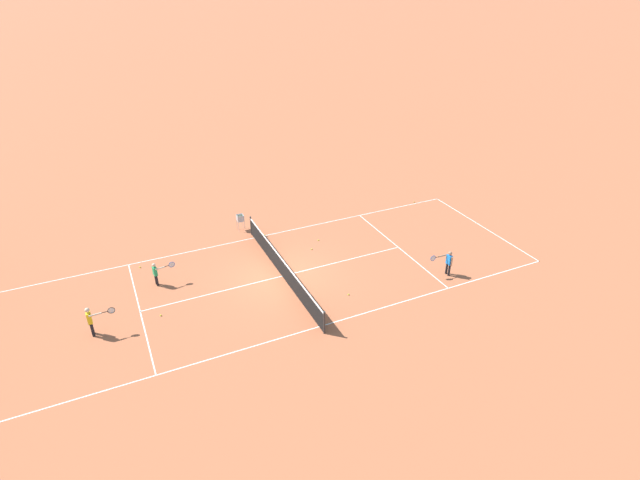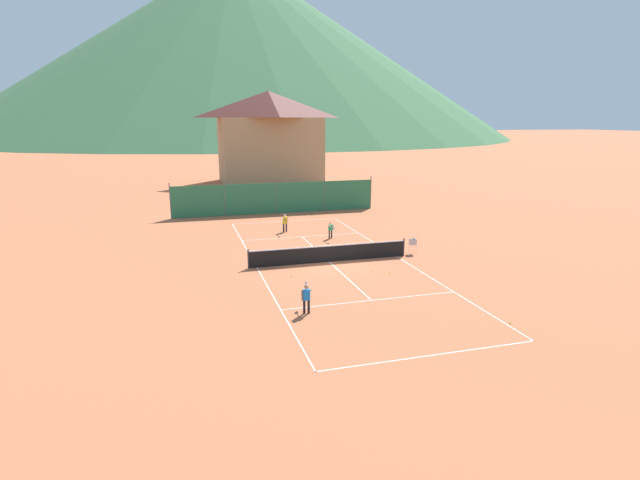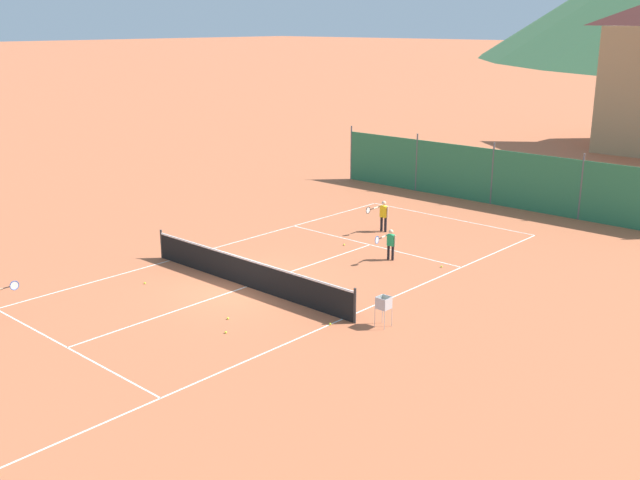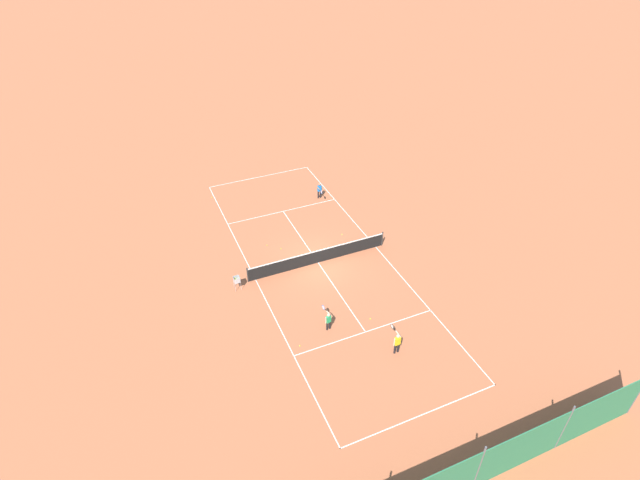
{
  "view_description": "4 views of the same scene",
  "coord_description": "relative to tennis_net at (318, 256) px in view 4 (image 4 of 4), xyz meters",
  "views": [
    {
      "loc": [
        -18.45,
        6.69,
        12.77
      ],
      "look_at": [
        0.76,
        -2.3,
        1.01
      ],
      "focal_mm": 28.0,
      "sensor_mm": 36.0,
      "label": 1
    },
    {
      "loc": [
        -7.93,
        -25.79,
        7.81
      ],
      "look_at": [
        -0.48,
        0.22,
        1.24
      ],
      "focal_mm": 28.0,
      "sensor_mm": 36.0,
      "label": 2
    },
    {
      "loc": [
        17.16,
        -15.33,
        8.29
      ],
      "look_at": [
        1.01,
        2.42,
        1.25
      ],
      "focal_mm": 42.0,
      "sensor_mm": 36.0,
      "label": 3
    },
    {
      "loc": [
        9.58,
        22.35,
        19.77
      ],
      "look_at": [
        -0.72,
        -1.36,
        0.62
      ],
      "focal_mm": 28.0,
      "sensor_mm": 36.0,
      "label": 4
    }
  ],
  "objects": [
    {
      "name": "tennis_ball_alley_left",
      "position": [
        -0.68,
        5.66,
        -0.47
      ],
      "size": [
        0.07,
        0.07,
        0.07
      ],
      "primitive_type": "sphere",
      "color": "#CCE033",
      "rests_on": "ground"
    },
    {
      "name": "windscreen_fence_far",
      "position": [
        -0.0,
        15.5,
        0.81
      ],
      "size": [
        17.28,
        0.08,
        2.9
      ],
      "color": "#2D754C",
      "rests_on": "ground"
    },
    {
      "name": "tennis_ball_by_net_left",
      "position": [
        3.58,
        5.93,
        -0.47
      ],
      "size": [
        0.07,
        0.07,
        0.07
      ],
      "primitive_type": "sphere",
      "color": "#CCE033",
      "rests_on": "ground"
    },
    {
      "name": "player_far_service",
      "position": [
        1.73,
        5.36,
        0.17
      ],
      "size": [
        0.38,
        1.0,
        1.14
      ],
      "color": "black",
      "rests_on": "ground"
    },
    {
      "name": "player_near_baseline",
      "position": [
        -3.14,
        -7.02,
        0.23
      ],
      "size": [
        0.43,
        1.03,
        1.25
      ],
      "color": "black",
      "rests_on": "ground"
    },
    {
      "name": "ground_plane",
      "position": [
        0.0,
        0.0,
        -0.5
      ],
      "size": [
        600.0,
        600.0,
        0.0
      ],
      "primitive_type": "plane",
      "color": "#B7603D"
    },
    {
      "name": "tennis_ball_near_corner",
      "position": [
        4.28,
        -10.31,
        -0.47
      ],
      "size": [
        0.07,
        0.07,
        0.07
      ],
      "primitive_type": "sphere",
      "color": "#CCE033",
      "rests_on": "ground"
    },
    {
      "name": "tennis_ball_by_net_right",
      "position": [
        2.38,
        -2.96,
        -0.47
      ],
      "size": [
        0.07,
        0.07,
        0.07
      ],
      "primitive_type": "sphere",
      "color": "#CCE033",
      "rests_on": "ground"
    },
    {
      "name": "player_far_baseline",
      "position": [
        -0.79,
        8.21,
        0.25
      ],
      "size": [
        0.44,
        1.06,
        1.29
      ],
      "color": "black",
      "rests_on": "ground"
    },
    {
      "name": "tennis_ball_service_box",
      "position": [
        -2.66,
        -2.09,
        -0.47
      ],
      "size": [
        0.07,
        0.07,
        0.07
      ],
      "primitive_type": "sphere",
      "color": "#CCE033",
      "rests_on": "ground"
    },
    {
      "name": "court_line_markings",
      "position": [
        0.0,
        0.0,
        -0.5
      ],
      "size": [
        8.25,
        23.85,
        0.01
      ],
      "color": "white",
      "rests_on": "ground"
    },
    {
      "name": "tennis_net",
      "position": [
        0.0,
        0.0,
        0.0
      ],
      "size": [
        9.18,
        0.08,
        1.06
      ],
      "color": "#2D2D2D",
      "rests_on": "ground"
    },
    {
      "name": "tennis_ball_mid_court",
      "position": [
        4.13,
        -0.57,
        -0.47
      ],
      "size": [
        0.07,
        0.07,
        0.07
      ],
      "primitive_type": "sphere",
      "color": "#CCE033",
      "rests_on": "ground"
    },
    {
      "name": "tennis_ball_far_corner",
      "position": [
        1.66,
        -2.26,
        -0.47
      ],
      "size": [
        0.07,
        0.07,
        0.07
      ],
      "primitive_type": "sphere",
      "color": "#CCE033",
      "rests_on": "ground"
    },
    {
      "name": "ball_hopper",
      "position": [
        5.3,
        0.36,
        0.16
      ],
      "size": [
        0.36,
        0.36,
        0.89
      ],
      "color": "#B7B7BC",
      "rests_on": "ground"
    }
  ]
}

